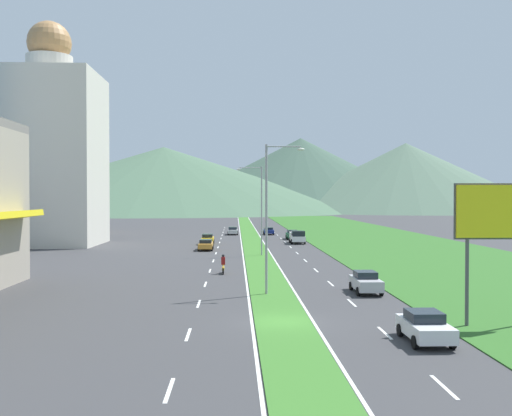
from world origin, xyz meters
TOP-DOWN VIEW (x-y plane):
  - ground_plane at (0.00, 0.00)m, footprint 600.00×600.00m
  - grass_median at (0.00, 60.00)m, footprint 3.20×240.00m
  - grass_verge_right at (20.60, 60.00)m, footprint 24.00×240.00m
  - lane_dash_left_1 at (-5.10, -11.37)m, footprint 0.16×2.80m
  - lane_dash_left_2 at (-5.10, -2.74)m, footprint 0.16×2.80m
  - lane_dash_left_3 at (-5.10, 5.88)m, footprint 0.16×2.80m
  - lane_dash_left_4 at (-5.10, 14.51)m, footprint 0.16×2.80m
  - lane_dash_left_5 at (-5.10, 23.14)m, footprint 0.16×2.80m
  - lane_dash_left_6 at (-5.10, 31.77)m, footprint 0.16×2.80m
  - lane_dash_left_7 at (-5.10, 40.40)m, footprint 0.16×2.80m
  - lane_dash_left_8 at (-5.10, 49.02)m, footprint 0.16×2.80m
  - lane_dash_left_9 at (-5.10, 57.65)m, footprint 0.16×2.80m
  - lane_dash_left_10 at (-5.10, 66.28)m, footprint 0.16×2.80m
  - lane_dash_left_11 at (-5.10, 74.91)m, footprint 0.16×2.80m
  - lane_dash_left_12 at (-5.10, 83.54)m, footprint 0.16×2.80m
  - lane_dash_left_13 at (-5.10, 92.16)m, footprint 0.16×2.80m
  - lane_dash_left_14 at (-5.10, 100.79)m, footprint 0.16×2.80m
  - lane_dash_right_1 at (5.10, -11.37)m, footprint 0.16×2.80m
  - lane_dash_right_2 at (5.10, -2.74)m, footprint 0.16×2.80m
  - lane_dash_right_3 at (5.10, 5.88)m, footprint 0.16×2.80m
  - lane_dash_right_4 at (5.10, 14.51)m, footprint 0.16×2.80m
  - lane_dash_right_5 at (5.10, 23.14)m, footprint 0.16×2.80m
  - lane_dash_right_6 at (5.10, 31.77)m, footprint 0.16×2.80m
  - lane_dash_right_7 at (5.10, 40.40)m, footprint 0.16×2.80m
  - lane_dash_right_8 at (5.10, 49.02)m, footprint 0.16×2.80m
  - lane_dash_right_9 at (5.10, 57.65)m, footprint 0.16×2.80m
  - lane_dash_right_10 at (5.10, 66.28)m, footprint 0.16×2.80m
  - lane_dash_right_11 at (5.10, 74.91)m, footprint 0.16×2.80m
  - lane_dash_right_12 at (5.10, 83.54)m, footprint 0.16×2.80m
  - lane_dash_right_13 at (5.10, 92.16)m, footprint 0.16×2.80m
  - lane_dash_right_14 at (5.10, 100.79)m, footprint 0.16×2.80m
  - edge_line_median_left at (-1.75, 60.00)m, footprint 0.16×240.00m
  - edge_line_median_right at (1.75, 60.00)m, footprint 0.16×240.00m
  - domed_building at (-29.90, 54.33)m, footprint 14.26×14.26m
  - midrise_colored at (-35.47, 84.64)m, footprint 12.30×12.30m
  - hill_far_left at (-37.94, 256.96)m, footprint 197.58×197.58m
  - hill_far_center at (32.68, 282.36)m, footprint 150.24×150.24m
  - hill_far_right at (80.38, 249.51)m, footprint 134.53×134.53m
  - street_lamp_near at (-0.16, 9.41)m, footprint 2.86×0.28m
  - street_lamp_mid at (0.19, 37.46)m, footprint 3.11×0.29m
  - billboard_roadside at (11.47, -1.45)m, footprint 4.50×0.28m
  - car_0 at (6.82, 64.22)m, footprint 2.00×4.50m
  - car_1 at (-3.16, 76.34)m, footprint 1.92×4.54m
  - car_2 at (3.56, 76.27)m, footprint 1.94×4.09m
  - car_3 at (-6.59, 44.80)m, footprint 1.95×4.73m
  - car_4 at (6.94, 9.90)m, footprint 1.88×4.18m
  - car_5 at (-6.81, 54.42)m, footprint 1.89×4.65m
  - car_6 at (6.57, -4.70)m, footprint 1.97×4.01m
  - pickup_truck_0 at (6.71, 55.33)m, footprint 2.18×5.40m
  - motorcycle_rider at (-3.79, 20.99)m, footprint 0.36×2.00m

SIDE VIEW (x-z plane):
  - ground_plane at x=0.00m, z-range 0.00..0.00m
  - lane_dash_left_1 at x=-5.10m, z-range 0.00..0.01m
  - lane_dash_left_2 at x=-5.10m, z-range 0.00..0.01m
  - lane_dash_left_3 at x=-5.10m, z-range 0.00..0.01m
  - lane_dash_left_4 at x=-5.10m, z-range 0.00..0.01m
  - lane_dash_left_5 at x=-5.10m, z-range 0.00..0.01m
  - lane_dash_left_6 at x=-5.10m, z-range 0.00..0.01m
  - lane_dash_left_7 at x=-5.10m, z-range 0.00..0.01m
  - lane_dash_left_8 at x=-5.10m, z-range 0.00..0.01m
  - lane_dash_left_9 at x=-5.10m, z-range 0.00..0.01m
  - lane_dash_left_10 at x=-5.10m, z-range 0.00..0.01m
  - lane_dash_left_11 at x=-5.10m, z-range 0.00..0.01m
  - lane_dash_left_12 at x=-5.10m, z-range 0.00..0.01m
  - lane_dash_left_13 at x=-5.10m, z-range 0.00..0.01m
  - lane_dash_left_14 at x=-5.10m, z-range 0.00..0.01m
  - lane_dash_right_1 at x=5.10m, z-range 0.00..0.01m
  - lane_dash_right_2 at x=5.10m, z-range 0.00..0.01m
  - lane_dash_right_3 at x=5.10m, z-range 0.00..0.01m
  - lane_dash_right_4 at x=5.10m, z-range 0.00..0.01m
  - lane_dash_right_5 at x=5.10m, z-range 0.00..0.01m
  - lane_dash_right_6 at x=5.10m, z-range 0.00..0.01m
  - lane_dash_right_7 at x=5.10m, z-range 0.00..0.01m
  - lane_dash_right_8 at x=5.10m, z-range 0.00..0.01m
  - lane_dash_right_9 at x=5.10m, z-range 0.00..0.01m
  - lane_dash_right_10 at x=5.10m, z-range 0.00..0.01m
  - lane_dash_right_11 at x=5.10m, z-range 0.00..0.01m
  - lane_dash_right_12 at x=5.10m, z-range 0.00..0.01m
  - lane_dash_right_13 at x=5.10m, z-range 0.00..0.01m
  - lane_dash_right_14 at x=5.10m, z-range 0.00..0.01m
  - edge_line_median_left at x=-1.75m, z-range 0.00..0.01m
  - edge_line_median_right at x=1.75m, z-range 0.00..0.01m
  - grass_median at x=0.00m, z-range 0.00..0.06m
  - grass_verge_right at x=20.60m, z-range 0.00..0.06m
  - car_2 at x=3.56m, z-range 0.03..1.39m
  - car_3 at x=-6.59m, z-range 0.02..1.45m
  - car_1 at x=-3.16m, z-range 0.02..1.47m
  - motorcycle_rider at x=-3.79m, z-range -0.15..1.65m
  - car_6 at x=6.57m, z-range 0.02..1.52m
  - car_0 at x=6.82m, z-range 0.01..1.55m
  - car_5 at x=-6.81m, z-range 0.01..1.55m
  - car_4 at x=6.94m, z-range 0.01..1.60m
  - pickup_truck_0 at x=6.71m, z-range -0.02..1.98m
  - billboard_roadside at x=11.47m, z-range 1.95..9.78m
  - street_lamp_mid at x=0.19m, z-range 0.74..11.47m
  - street_lamp_near at x=-0.16m, z-range 0.71..11.59m
  - midrise_colored at x=-35.47m, z-range 0.00..23.15m
  - domed_building at x=-29.90m, z-range -2.73..30.05m
  - hill_far_left at x=-37.94m, z-range 0.00..31.55m
  - hill_far_right at x=80.38m, z-range 0.00..33.19m
  - hill_far_center at x=32.68m, z-range 0.00..38.73m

